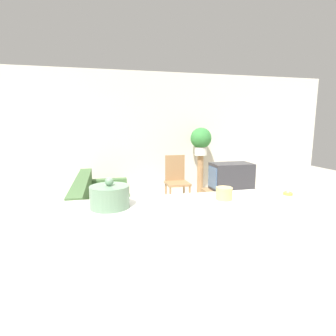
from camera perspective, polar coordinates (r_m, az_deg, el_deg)
The scene contains 12 objects.
ground_plane at distance 2.91m, azimuth 3.09°, elevation -23.78°, with size 14.00×14.00×0.00m, color beige.
wall_back at distance 5.80m, azimuth -6.40°, elevation 7.09°, with size 9.00×0.06×2.70m.
couch at distance 4.34m, azimuth -14.26°, elevation -8.60°, with size 0.86×2.09×0.75m.
tv_stand at distance 4.80m, azimuth 13.38°, elevation -7.24°, with size 0.94×0.49×0.46m.
television at distance 4.69m, azimuth 13.53°, elevation -1.81°, with size 0.70×0.42×0.47m.
wooden_chair at distance 5.18m, azimuth 1.83°, elevation -2.24°, with size 0.44×0.44×0.98m.
plant_stand at distance 5.90m, azimuth 7.02°, elevation -1.63°, with size 0.13×0.13×0.92m.
potted_plant at distance 5.79m, azimuth 7.19°, elevation 6.13°, with size 0.46×0.46×0.60m.
foreground_counter at distance 2.11m, azimuth 8.46°, elevation -20.90°, with size 2.98×0.44×1.06m.
decorative_bowl at distance 1.75m, azimuth -12.56°, elevation -6.06°, with size 0.25×0.25×0.20m.
candle_jar at distance 1.94m, azimuth 12.11°, elevation -5.43°, with size 0.12×0.12×0.09m.
candlestick at distance 2.21m, azimuth 24.74°, elevation -3.75°, with size 0.07×0.07×0.20m.
Camera 1 is at (-0.70, -2.33, 1.60)m, focal length 28.00 mm.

